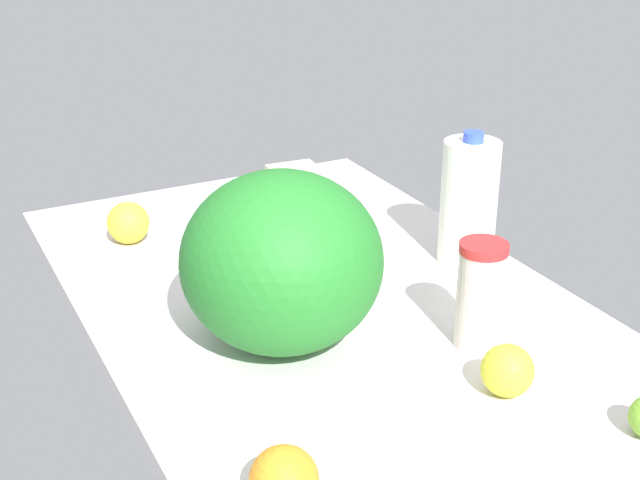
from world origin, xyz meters
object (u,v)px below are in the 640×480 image
at_px(egg_carton, 317,203).
at_px(lemon_far_back, 128,223).
at_px(tumbler_cup, 480,295).
at_px(watermelon, 282,262).
at_px(lemon_loose, 507,371).
at_px(milk_jug, 470,203).
at_px(orange_by_jug, 284,480).

relative_size(egg_carton, lemon_far_back, 4.13).
bearing_deg(egg_carton, tumbler_cup, 3.17).
bearing_deg(watermelon, lemon_loose, 38.70).
xyz_separation_m(egg_carton, tumbler_cup, (0.55, -0.01, 0.05)).
relative_size(tumbler_cup, watermelon, 0.56).
bearing_deg(lemon_far_back, tumbler_cup, 30.74).
xyz_separation_m(milk_jug, lemon_loose, (0.38, -0.20, -0.08)).
xyz_separation_m(tumbler_cup, milk_jug, (-0.25, 0.16, 0.03)).
relative_size(orange_by_jug, lemon_loose, 1.09).
height_order(milk_jug, lemon_loose, milk_jug).
bearing_deg(orange_by_jug, watermelon, 155.29).
bearing_deg(lemon_loose, milk_jug, 151.62).
height_order(egg_carton, milk_jug, milk_jug).
relative_size(watermelon, orange_by_jug, 3.73).
height_order(tumbler_cup, lemon_loose, tumbler_cup).
height_order(milk_jug, orange_by_jug, milk_jug).
distance_m(orange_by_jug, lemon_loose, 0.38).
relative_size(egg_carton, tumbler_cup, 1.98).
height_order(watermelon, lemon_far_back, watermelon).
relative_size(watermelon, milk_jug, 1.24).
height_order(tumbler_cup, milk_jug, milk_jug).
bearing_deg(milk_jug, orange_by_jug, -51.95).
xyz_separation_m(watermelon, lemon_loose, (0.27, 0.21, -0.10)).
distance_m(tumbler_cup, watermelon, 0.30).
relative_size(lemon_far_back, orange_by_jug, 0.99).
bearing_deg(egg_carton, watermelon, -28.94).
height_order(egg_carton, watermelon, watermelon).
bearing_deg(tumbler_cup, lemon_far_back, -149.26).
xyz_separation_m(tumbler_cup, lemon_far_back, (-0.61, -0.36, -0.04)).
height_order(egg_carton, lemon_loose, lemon_loose).
height_order(egg_carton, orange_by_jug, orange_by_jug).
height_order(milk_jug, lemon_far_back, milk_jug).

